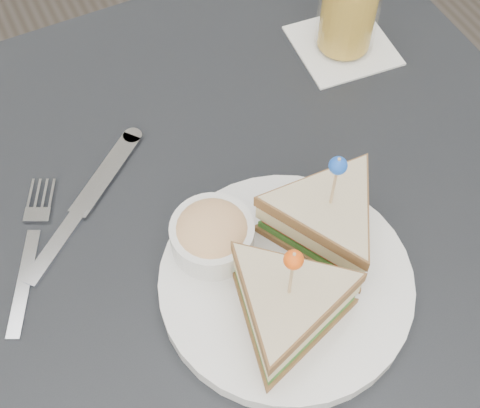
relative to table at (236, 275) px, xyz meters
name	(u,v)px	position (x,y,z in m)	size (l,w,h in m)	color
table	(236,275)	(0.00, 0.00, 0.00)	(0.80, 0.80, 0.75)	black
plate_meal	(293,264)	(0.03, -0.07, 0.12)	(0.30, 0.29, 0.15)	white
cutlery_fork	(31,246)	(-0.19, 0.09, 0.08)	(0.10, 0.17, 0.01)	silver
cutlery_knife	(82,208)	(-0.13, 0.11, 0.08)	(0.18, 0.15, 0.01)	silver
drink_set	(350,4)	(0.25, 0.20, 0.14)	(0.13, 0.13, 0.15)	white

